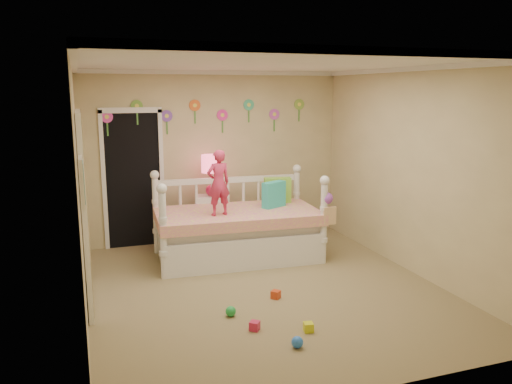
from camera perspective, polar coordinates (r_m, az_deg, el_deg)
name	(u,v)px	position (r m, az deg, el deg)	size (l,w,h in m)	color
floor	(265,289)	(6.18, 0.96, -10.70)	(4.00, 4.50, 0.01)	#7F684C
ceiling	(265,63)	(5.74, 1.04, 14.16)	(4.00, 4.50, 0.01)	white
back_wall	(215,157)	(7.94, -4.58, 3.92)	(4.00, 0.01, 2.60)	tan
left_wall	(79,192)	(5.47, -19.07, 0.01)	(0.01, 4.50, 2.60)	tan
right_wall	(414,172)	(6.76, 17.15, 2.17)	(0.01, 4.50, 2.60)	tan
crown_molding	(265,66)	(5.73, 1.04, 13.86)	(4.00, 4.50, 0.06)	white
daybed	(237,215)	(7.09, -2.11, -2.61)	(2.26, 1.21, 1.22)	white
pillow_turquoise	(274,194)	(7.23, 2.00, -0.28)	(0.36, 0.13, 0.36)	#28C9A1
pillow_lime	(277,190)	(7.54, 2.40, 0.21)	(0.39, 0.14, 0.37)	#87CD3E
child	(218,183)	(6.73, -4.20, 1.03)	(0.32, 0.21, 0.87)	#CF2F57
nightstand	(212,220)	(7.77, -4.95, -3.16)	(0.46, 0.35, 0.76)	white
table_lamp	(211,169)	(7.61, -5.05, 2.59)	(0.28, 0.28, 0.62)	#D41C58
closet_doorway	(133,178)	(7.75, -13.50, 1.48)	(0.90, 0.04, 2.07)	black
flower_decals	(209,115)	(7.85, -5.28, 8.51)	(3.40, 0.02, 0.50)	#B2668C
mirror_closet	(85,209)	(5.82, -18.54, -1.83)	(0.07, 1.30, 2.10)	white
wall_picture	(82,182)	(4.54, -18.83, 1.04)	(0.05, 0.34, 0.42)	white
hanging_bag	(327,210)	(6.90, 7.95, -1.95)	(0.20, 0.16, 0.36)	beige
toy_scatter	(269,314)	(5.40, 1.43, -13.42)	(0.80, 1.30, 0.11)	#996666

